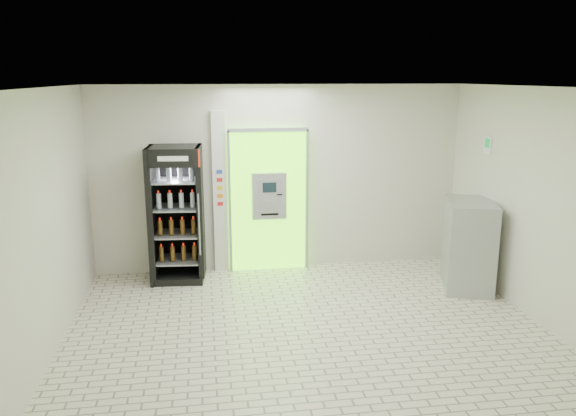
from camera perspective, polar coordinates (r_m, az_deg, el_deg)
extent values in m
plane|color=beige|center=(7.24, 1.99, -12.29)|extent=(6.00, 6.00, 0.00)
plane|color=beige|center=(9.15, -0.83, 3.04)|extent=(6.00, 0.00, 6.00)
plane|color=beige|center=(4.42, 8.21, -8.46)|extent=(6.00, 0.00, 6.00)
plane|color=beige|center=(6.85, -23.39, -1.56)|extent=(0.00, 5.00, 5.00)
plane|color=beige|center=(7.86, 24.12, 0.16)|extent=(0.00, 5.00, 5.00)
plane|color=white|center=(6.54, 2.20, 12.17)|extent=(6.00, 6.00, 0.00)
cube|color=#62F714|center=(9.12, -2.01, 0.76)|extent=(1.20, 0.12, 2.30)
cube|color=gray|center=(8.88, -2.02, 7.93)|extent=(1.28, 0.04, 0.06)
cube|color=gray|center=(9.01, -5.94, 0.53)|extent=(0.04, 0.04, 2.30)
cube|color=gray|center=(9.15, 1.96, 0.80)|extent=(0.04, 0.04, 2.30)
cube|color=black|center=(9.25, -1.32, -3.22)|extent=(0.62, 0.01, 0.67)
cube|color=black|center=(8.89, -4.20, 5.84)|extent=(0.22, 0.01, 0.18)
cube|color=#9A9DA1|center=(9.00, -1.93, 1.24)|extent=(0.55, 0.12, 0.75)
cube|color=black|center=(8.90, -1.89, 2.09)|extent=(0.22, 0.01, 0.16)
cube|color=gray|center=(8.96, -1.88, 0.34)|extent=(0.16, 0.01, 0.12)
cube|color=black|center=(8.95, -0.87, 1.37)|extent=(0.09, 0.01, 0.02)
cube|color=black|center=(9.00, -1.87, -0.65)|extent=(0.28, 0.01, 0.03)
cube|color=silver|center=(9.06, -6.94, 1.55)|extent=(0.22, 0.10, 2.60)
cube|color=#193FB2|center=(8.94, -6.99, 3.68)|extent=(0.09, 0.01, 0.06)
cube|color=red|center=(8.96, -6.97, 2.86)|extent=(0.09, 0.01, 0.06)
cube|color=yellow|center=(8.99, -6.94, 2.04)|extent=(0.09, 0.01, 0.06)
cube|color=orange|center=(9.01, -6.92, 1.23)|extent=(0.09, 0.01, 0.06)
cube|color=red|center=(9.04, -6.90, 0.43)|extent=(0.09, 0.01, 0.06)
cube|color=black|center=(8.81, -11.24, -0.62)|extent=(0.85, 0.78, 2.10)
cube|color=black|center=(9.13, -11.16, -0.12)|extent=(0.79, 0.12, 2.10)
cube|color=#B51809|center=(8.29, -11.62, 4.94)|extent=(0.77, 0.07, 0.25)
cube|color=white|center=(8.29, -11.62, 4.93)|extent=(0.44, 0.04, 0.07)
cube|color=black|center=(9.10, -10.96, -6.72)|extent=(0.85, 0.78, 0.10)
cylinder|color=gray|center=(8.46, -9.01, -1.69)|extent=(0.03, 0.03, 0.94)
cube|color=gray|center=(9.01, -11.03, -5.15)|extent=(0.71, 0.66, 0.02)
cube|color=gray|center=(8.89, -11.15, -2.59)|extent=(0.71, 0.66, 0.02)
cube|color=gray|center=(8.79, -11.27, 0.05)|extent=(0.71, 0.66, 0.02)
cube|color=gray|center=(8.70, -11.40, 2.74)|extent=(0.71, 0.66, 0.02)
cube|color=#9A9DA1|center=(8.82, 17.88, -3.57)|extent=(0.94, 1.16, 1.33)
cube|color=gray|center=(8.66, 15.93, -3.29)|extent=(0.31, 0.93, 0.01)
cube|color=white|center=(8.94, 19.63, 6.05)|extent=(0.02, 0.22, 0.26)
cube|color=#0D9840|center=(8.93, 19.58, 6.25)|extent=(0.00, 0.14, 0.14)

